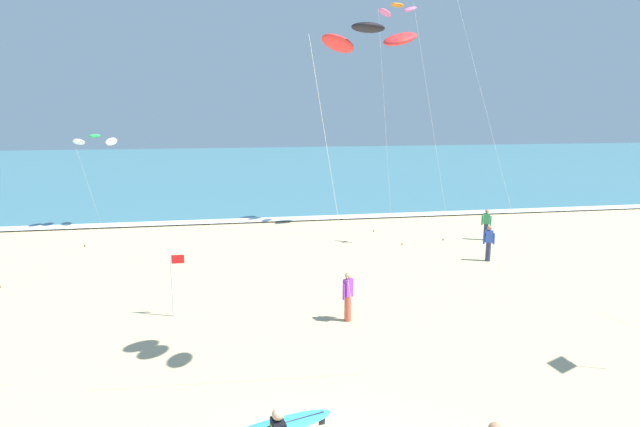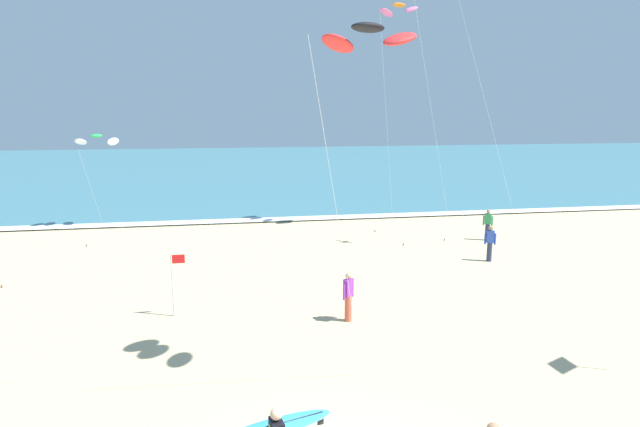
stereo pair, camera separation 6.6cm
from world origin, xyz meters
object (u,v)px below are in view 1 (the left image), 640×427
bystander_purple_top (348,296)px  bystander_green_top (486,224)px  kite_arc_emerald_far (95,140)px  kite_arc_amber_close (397,10)px  kite_arc_charcoal_extra (368,38)px  bystander_blue_top (489,243)px  lifeguard_flag (173,279)px

bystander_purple_top → bystander_green_top: bearing=44.2°
kite_arc_emerald_far → bystander_green_top: kite_arc_emerald_far is taller
kite_arc_amber_close → kite_arc_charcoal_extra: bearing=-109.9°
kite_arc_amber_close → bystander_green_top: (3.76, -3.87, -10.87)m
kite_arc_charcoal_extra → bystander_purple_top: 8.10m
bystander_purple_top → bystander_blue_top: (7.56, 5.47, 0.00)m
kite_arc_emerald_far → kite_arc_amber_close: bearing=-7.8°
bystander_purple_top → kite_arc_emerald_far: bearing=125.0°
bystander_purple_top → bystander_green_top: 12.93m
bystander_green_top → bystander_blue_top: bearing=-115.6°
kite_arc_emerald_far → kite_arc_amber_close: size_ratio=0.44×
bystander_green_top → lifeguard_flag: (-14.66, -7.68, 0.45)m
kite_arc_emerald_far → kite_arc_charcoal_extra: bearing=-61.2°
kite_arc_emerald_far → bystander_purple_top: kite_arc_emerald_far is taller
bystander_purple_top → bystander_blue_top: same height
bystander_blue_top → kite_arc_emerald_far: bearing=152.1°
bystander_blue_top → bystander_green_top: (1.70, 3.55, 0.00)m
kite_arc_charcoal_extra → bystander_blue_top: bearing=48.2°
bystander_blue_top → kite_arc_charcoal_extra: bearing=-131.8°
kite_arc_charcoal_extra → bystander_blue_top: 14.02m
bystander_blue_top → kite_arc_amber_close: bearing=105.5°
bystander_purple_top → bystander_green_top: (9.26, 9.02, 0.00)m
kite_arc_amber_close → bystander_green_top: kite_arc_amber_close is taller
kite_arc_amber_close → bystander_purple_top: (-5.50, -12.89, -10.87)m
kite_arc_emerald_far → lifeguard_flag: (5.18, -13.75, -3.65)m
bystander_purple_top → kite_arc_amber_close: bearing=66.9°
bystander_green_top → lifeguard_flag: lifeguard_flag is taller
kite_arc_amber_close → bystander_blue_top: 13.32m
kite_arc_emerald_far → bystander_green_top: (19.84, -6.07, -4.10)m
bystander_green_top → lifeguard_flag: 16.56m
kite_arc_charcoal_extra → lifeguard_flag: size_ratio=4.02×
bystander_green_top → lifeguard_flag: size_ratio=0.76×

